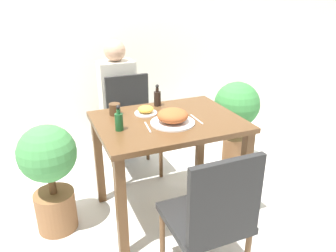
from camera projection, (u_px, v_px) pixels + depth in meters
ground_plane at (168, 210)px, 2.57m from camera, size 16.00×16.00×0.00m
wall_back at (111, 21)px, 3.34m from camera, size 8.00×0.05×2.60m
dining_table at (168, 136)px, 2.32m from camera, size 0.99×0.76×0.76m
chair_near at (212, 216)px, 1.73m from camera, size 0.42×0.42×0.88m
chair_far at (132, 120)px, 2.99m from camera, size 0.42×0.42×0.88m
food_plate at (173, 117)px, 2.19m from camera, size 0.30×0.30×0.10m
side_plate at (146, 111)px, 2.36m from camera, size 0.16×0.16×0.06m
drink_cup at (115, 109)px, 2.34m from camera, size 0.08×0.08×0.08m
sauce_bottle at (119, 121)px, 2.07m from camera, size 0.05×0.05×0.17m
condiment_bottle at (157, 98)px, 2.51m from camera, size 0.05×0.05×0.17m
fork_utensil at (148, 127)px, 2.14m from camera, size 0.03×0.18×0.00m
spoon_utensil at (197, 119)px, 2.27m from camera, size 0.01×0.19×0.00m
potted_plant_left at (50, 171)px, 2.20m from camera, size 0.39×0.39×0.79m
potted_plant_right at (236, 112)px, 3.02m from camera, size 0.42×0.42×0.83m
person_figure at (118, 101)px, 3.23m from camera, size 0.34×0.22×1.17m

